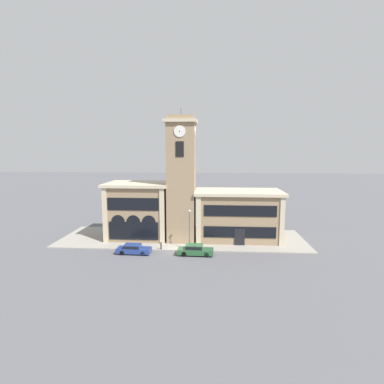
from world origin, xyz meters
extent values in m
plane|color=#56565B|center=(0.00, 0.00, 0.00)|extent=(300.00, 300.00, 0.00)
cube|color=gray|center=(0.00, 5.98, 0.07)|extent=(38.65, 11.95, 0.15)
cube|color=#937A5B|center=(0.00, 4.95, 9.09)|extent=(4.17, 4.17, 18.17)
cube|color=beige|center=(0.00, 4.95, 18.40)|extent=(4.87, 4.87, 0.45)
cube|color=#937A5B|center=(0.00, 4.95, 18.92)|extent=(3.84, 3.84, 0.60)
cylinder|color=#4C4C51|center=(0.00, 4.95, 19.82)|extent=(0.10, 0.10, 1.20)
cylinder|color=silver|center=(0.00, 2.81, 16.85)|extent=(1.64, 0.10, 1.64)
cylinder|color=black|center=(0.00, 2.74, 16.85)|extent=(0.13, 0.04, 0.13)
cylinder|color=silver|center=(2.13, 4.95, 16.85)|extent=(0.10, 1.64, 1.64)
cylinder|color=black|center=(2.20, 4.95, 16.85)|extent=(0.04, 0.13, 0.13)
cube|color=black|center=(0.00, 2.82, 14.33)|extent=(1.17, 0.10, 2.20)
cube|color=#937A5B|center=(-7.10, 6.41, 4.28)|extent=(9.44, 7.09, 8.56)
cube|color=beige|center=(-7.10, 6.41, 8.78)|extent=(10.14, 7.79, 0.45)
cube|color=beige|center=(-11.47, 2.80, 4.28)|extent=(0.70, 0.16, 8.56)
cube|color=beige|center=(-2.73, 2.80, 4.28)|extent=(0.70, 0.16, 8.56)
cube|color=black|center=(-7.10, 2.82, 6.16)|extent=(7.74, 0.10, 1.88)
cube|color=black|center=(-7.10, 2.82, 2.05)|extent=(7.55, 0.10, 2.74)
cylinder|color=black|center=(-9.46, 2.81, 3.42)|extent=(2.08, 0.06, 2.08)
cylinder|color=black|center=(-7.10, 2.81, 3.42)|extent=(2.08, 0.06, 2.08)
cylinder|color=black|center=(-4.74, 2.81, 3.42)|extent=(2.08, 0.06, 2.08)
cube|color=#937A5B|center=(8.86, 6.41, 3.71)|extent=(12.94, 7.09, 7.42)
cube|color=beige|center=(8.86, 6.41, 7.64)|extent=(13.64, 7.79, 0.45)
cube|color=beige|center=(2.73, 2.80, 3.71)|extent=(0.70, 0.16, 7.42)
cube|color=beige|center=(14.98, 2.80, 3.71)|extent=(0.70, 0.16, 7.42)
cube|color=black|center=(8.86, 2.82, 5.34)|extent=(10.61, 0.10, 1.63)
cube|color=black|center=(8.86, 2.81, 1.34)|extent=(1.50, 0.12, 2.67)
cube|color=black|center=(8.86, 2.82, 2.14)|extent=(10.61, 0.10, 1.66)
cube|color=navy|center=(-5.96, -1.43, 0.50)|extent=(4.71, 1.89, 0.65)
cube|color=navy|center=(-6.15, -1.43, 1.07)|extent=(2.28, 1.64, 0.49)
cube|color=black|center=(-6.15, -1.43, 1.07)|extent=(2.19, 1.67, 0.37)
cylinder|color=black|center=(-4.50, -0.71, 0.32)|extent=(0.64, 0.24, 0.64)
cylinder|color=black|center=(-4.55, -2.24, 0.32)|extent=(0.64, 0.24, 0.64)
cylinder|color=black|center=(-7.38, -0.62, 0.32)|extent=(0.64, 0.24, 0.64)
cylinder|color=black|center=(-7.43, -2.15, 0.32)|extent=(0.64, 0.24, 0.64)
cube|color=#285633|center=(2.55, -1.43, 0.54)|extent=(4.87, 1.92, 0.70)
cube|color=#285633|center=(2.36, -1.43, 1.17)|extent=(2.36, 1.66, 0.56)
cube|color=black|center=(2.36, -1.43, 1.17)|extent=(2.27, 1.69, 0.42)
cylinder|color=black|center=(4.07, -0.71, 0.35)|extent=(0.71, 0.24, 0.70)
cylinder|color=black|center=(4.02, -2.25, 0.35)|extent=(0.71, 0.24, 0.70)
cylinder|color=black|center=(1.08, -0.61, 0.35)|extent=(0.71, 0.24, 0.70)
cylinder|color=black|center=(1.03, -2.15, 0.35)|extent=(0.71, 0.24, 0.70)
cylinder|color=#4C4C51|center=(1.57, 0.54, 2.83)|extent=(0.12, 0.12, 5.37)
sphere|color=silver|center=(1.57, 0.54, 5.70)|extent=(0.36, 0.36, 0.36)
cylinder|color=black|center=(-2.47, 0.21, 0.60)|extent=(0.18, 0.18, 0.90)
sphere|color=black|center=(-2.47, 0.21, 1.13)|extent=(0.16, 0.16, 0.16)
camera|label=1|loc=(4.67, -40.53, 14.12)|focal=28.00mm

